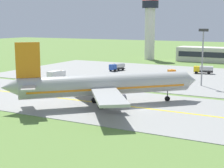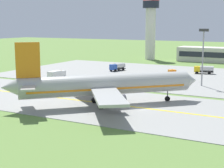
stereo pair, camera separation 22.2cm
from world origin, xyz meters
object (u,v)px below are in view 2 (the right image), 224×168
service_truck_pushback (57,74)px  apron_light_mast (203,50)px  airplane_lead (105,85)px  service_truck_baggage (174,74)px  service_truck_catering (118,67)px  service_truck_fuel (204,69)px  control_tower (151,22)px

service_truck_pushback → apron_light_mast: 41.25m
airplane_lead → service_truck_baggage: 40.00m
airplane_lead → service_truck_catering: size_ratio=4.98×
service_truck_fuel → service_truck_pushback: bearing=-138.0°
service_truck_baggage → service_truck_fuel: 14.24m
apron_light_mast → service_truck_baggage: bearing=139.2°
service_truck_baggage → apron_light_mast: 16.03m
service_truck_fuel → control_tower: (-32.31, 34.66, 15.00)m
service_truck_pushback → control_tower: size_ratio=0.22×
airplane_lead → service_truck_catering: airplane_lead is taller
service_truck_fuel → apron_light_mast: (4.70, -22.04, 7.79)m
service_truck_baggage → service_truck_catering: service_truck_catering is taller
service_truck_fuel → service_truck_pushback: (-34.74, -31.27, -0.00)m
control_tower → apron_light_mast: bearing=-56.9°
service_truck_fuel → service_truck_catering: size_ratio=0.99×
control_tower → service_truck_catering: bearing=-83.5°
airplane_lead → apron_light_mast: size_ratio=2.15×
apron_light_mast → airplane_lead: bearing=-110.5°
service_truck_pushback → control_tower: 67.66m
control_tower → apron_light_mast: control_tower is taller
service_truck_pushback → airplane_lead: bearing=-37.8°
service_truck_baggage → control_tower: bearing=119.1°
control_tower → apron_light_mast: (37.01, -56.70, -7.20)m
service_truck_pushback → control_tower: control_tower is taller
service_truck_fuel → service_truck_catering: (-27.60, -6.66, 0.00)m
service_truck_fuel → service_truck_catering: bearing=-166.4°
airplane_lead → control_tower: bearing=106.2°
service_truck_fuel → service_truck_catering: 28.40m
service_truck_pushback → service_truck_fuel: bearing=42.0°
service_truck_catering → apron_light_mast: apron_light_mast is taller
service_truck_pushback → apron_light_mast: (39.44, 9.24, 7.79)m
airplane_lead → service_truck_catering: bearing=114.2°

